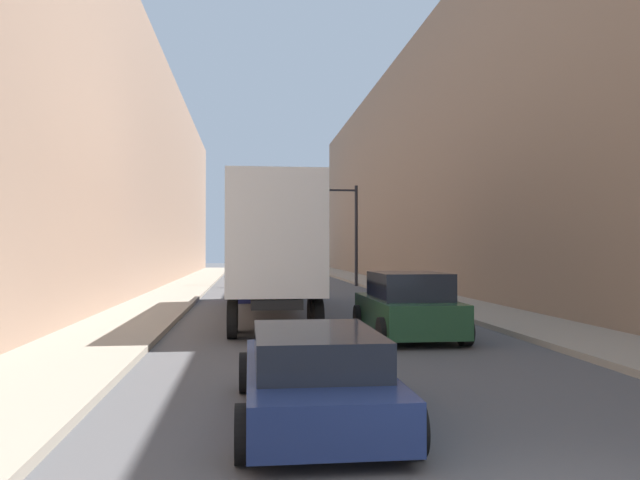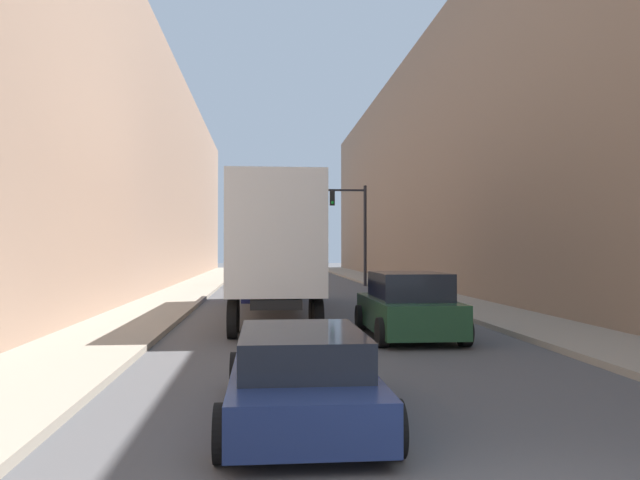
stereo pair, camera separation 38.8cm
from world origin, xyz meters
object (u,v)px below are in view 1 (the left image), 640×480
at_px(suv_car, 407,307).
at_px(traffic_signal_gantry, 333,216).
at_px(semi_truck, 268,247).
at_px(sedan_car, 314,375).

xyz_separation_m(suv_car, traffic_signal_gantry, (1.10, 22.58, 3.56)).
distance_m(semi_truck, traffic_signal_gantry, 17.35).
distance_m(sedan_car, suv_car, 8.22).
bearing_deg(semi_truck, traffic_signal_gantry, 74.75).
height_order(semi_truck, sedan_car, semi_truck).
xyz_separation_m(sedan_car, suv_car, (3.24, 7.55, 0.20)).
bearing_deg(suv_car, traffic_signal_gantry, 87.21).
distance_m(sedan_car, traffic_signal_gantry, 30.68).
relative_size(suv_car, traffic_signal_gantry, 0.72).
height_order(semi_truck, traffic_signal_gantry, traffic_signal_gantry).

